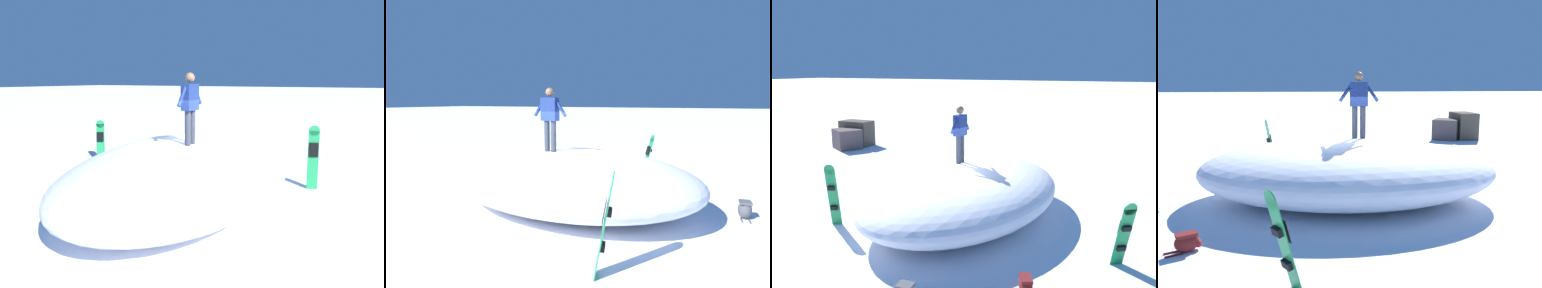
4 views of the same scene
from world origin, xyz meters
TOP-DOWN VIEW (x-y plane):
  - ground at (0.00, 0.00)m, footprint 240.00×240.00m
  - snow_mound at (0.32, -0.39)m, footprint 7.55×5.41m
  - snowboarder_standing at (0.65, -0.11)m, footprint 1.00×0.26m
  - snowboard_primary_upright at (-1.73, 2.48)m, footprint 0.38×0.37m
  - snowboard_secondary_upright at (-1.04, -4.59)m, footprint 0.51×0.47m
  - backpack_far at (-2.72, -2.98)m, footprint 0.63×0.44m
  - rock_outcrop at (7.11, 9.16)m, footprint 2.33×1.91m

SIDE VIEW (x-z plane):
  - ground at x=0.00m, z-range 0.00..0.00m
  - backpack_far at x=-2.72m, z-range 0.00..0.34m
  - rock_outcrop at x=7.11m, z-range -0.07..1.27m
  - snow_mound at x=0.32m, z-range 0.00..1.48m
  - snowboard_secondary_upright at x=-1.04m, z-range 0.02..1.54m
  - snowboard_primary_upright at x=-1.73m, z-range 0.03..1.76m
  - snowboarder_standing at x=0.65m, z-range 1.59..3.21m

